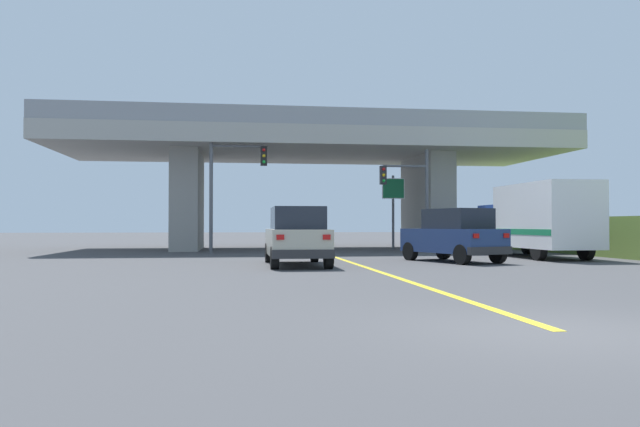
{
  "coord_description": "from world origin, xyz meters",
  "views": [
    {
      "loc": [
        -4.24,
        -7.75,
        1.42
      ],
      "look_at": [
        -0.39,
        21.09,
        1.94
      ],
      "focal_mm": 34.93,
      "sensor_mm": 36.0,
      "label": 1
    }
  ],
  "objects_px": {
    "traffic_signal_farside": "(229,177)",
    "sedan_oncoming": "(291,230)",
    "suv_lead": "(297,236)",
    "traffic_signal_nearside": "(411,189)",
    "semi_truck_distant": "(286,223)",
    "suv_crossing": "(454,235)",
    "box_truck": "(538,219)",
    "highway_sign": "(393,197)"
  },
  "relations": [
    {
      "from": "suv_crossing",
      "to": "traffic_signal_farside",
      "type": "height_order",
      "value": "traffic_signal_farside"
    },
    {
      "from": "box_truck",
      "to": "traffic_signal_farside",
      "type": "relative_size",
      "value": 1.21
    },
    {
      "from": "box_truck",
      "to": "traffic_signal_nearside",
      "type": "height_order",
      "value": "traffic_signal_nearside"
    },
    {
      "from": "sedan_oncoming",
      "to": "traffic_signal_nearside",
      "type": "height_order",
      "value": "traffic_signal_nearside"
    },
    {
      "from": "semi_truck_distant",
      "to": "traffic_signal_nearside",
      "type": "bearing_deg",
      "value": -81.83
    },
    {
      "from": "box_truck",
      "to": "semi_truck_distant",
      "type": "xyz_separation_m",
      "value": [
        -8.13,
        35.3,
        -0.05
      ]
    },
    {
      "from": "sedan_oncoming",
      "to": "highway_sign",
      "type": "distance_m",
      "value": 12.82
    },
    {
      "from": "traffic_signal_farside",
      "to": "highway_sign",
      "type": "relative_size",
      "value": 1.44
    },
    {
      "from": "sedan_oncoming",
      "to": "semi_truck_distant",
      "type": "distance_m",
      "value": 14.65
    },
    {
      "from": "traffic_signal_farside",
      "to": "sedan_oncoming",
      "type": "bearing_deg",
      "value": 73.67
    },
    {
      "from": "suv_crossing",
      "to": "box_truck",
      "type": "relative_size",
      "value": 0.64
    },
    {
      "from": "highway_sign",
      "to": "sedan_oncoming",
      "type": "bearing_deg",
      "value": 112.33
    },
    {
      "from": "traffic_signal_nearside",
      "to": "semi_truck_distant",
      "type": "height_order",
      "value": "traffic_signal_nearside"
    },
    {
      "from": "box_truck",
      "to": "semi_truck_distant",
      "type": "distance_m",
      "value": 36.22
    },
    {
      "from": "box_truck",
      "to": "highway_sign",
      "type": "relative_size",
      "value": 1.75
    },
    {
      "from": "suv_crossing",
      "to": "sedan_oncoming",
      "type": "relative_size",
      "value": 1.07
    },
    {
      "from": "box_truck",
      "to": "semi_truck_distant",
      "type": "height_order",
      "value": "box_truck"
    },
    {
      "from": "suv_crossing",
      "to": "semi_truck_distant",
      "type": "distance_m",
      "value": 37.94
    },
    {
      "from": "suv_crossing",
      "to": "sedan_oncoming",
      "type": "distance_m",
      "value": 23.55
    },
    {
      "from": "highway_sign",
      "to": "semi_truck_distant",
      "type": "distance_m",
      "value": 26.68
    },
    {
      "from": "highway_sign",
      "to": "box_truck",
      "type": "bearing_deg",
      "value": -65.55
    },
    {
      "from": "suv_lead",
      "to": "traffic_signal_farside",
      "type": "distance_m",
      "value": 10.38
    },
    {
      "from": "box_truck",
      "to": "sedan_oncoming",
      "type": "relative_size",
      "value": 1.68
    },
    {
      "from": "suv_crossing",
      "to": "traffic_signal_nearside",
      "type": "distance_m",
      "value": 8.74
    },
    {
      "from": "highway_sign",
      "to": "suv_lead",
      "type": "bearing_deg",
      "value": -117.7
    },
    {
      "from": "traffic_signal_nearside",
      "to": "semi_truck_distant",
      "type": "relative_size",
      "value": 0.81
    },
    {
      "from": "traffic_signal_nearside",
      "to": "highway_sign",
      "type": "xyz_separation_m",
      "value": [
        -0.17,
        3.03,
        -0.26
      ]
    },
    {
      "from": "suv_lead",
      "to": "traffic_signal_farside",
      "type": "relative_size",
      "value": 0.8
    },
    {
      "from": "suv_lead",
      "to": "semi_truck_distant",
      "type": "xyz_separation_m",
      "value": [
        2.65,
        39.09,
        0.58
      ]
    },
    {
      "from": "box_truck",
      "to": "traffic_signal_farside",
      "type": "height_order",
      "value": "traffic_signal_farside"
    },
    {
      "from": "traffic_signal_farside",
      "to": "semi_truck_distant",
      "type": "xyz_separation_m",
      "value": [
        5.09,
        29.39,
        -2.22
      ]
    },
    {
      "from": "suv_lead",
      "to": "box_truck",
      "type": "relative_size",
      "value": 0.66
    },
    {
      "from": "suv_lead",
      "to": "traffic_signal_nearside",
      "type": "distance_m",
      "value": 12.11
    },
    {
      "from": "traffic_signal_farside",
      "to": "semi_truck_distant",
      "type": "relative_size",
      "value": 0.92
    },
    {
      "from": "traffic_signal_nearside",
      "to": "traffic_signal_farside",
      "type": "relative_size",
      "value": 0.88
    },
    {
      "from": "traffic_signal_nearside",
      "to": "suv_crossing",
      "type": "bearing_deg",
      "value": -94.95
    },
    {
      "from": "traffic_signal_nearside",
      "to": "traffic_signal_farside",
      "type": "bearing_deg",
      "value": -179.84
    },
    {
      "from": "suv_lead",
      "to": "highway_sign",
      "type": "relative_size",
      "value": 1.15
    },
    {
      "from": "suv_crossing",
      "to": "box_truck",
      "type": "height_order",
      "value": "box_truck"
    },
    {
      "from": "box_truck",
      "to": "semi_truck_distant",
      "type": "bearing_deg",
      "value": 102.96
    },
    {
      "from": "traffic_signal_nearside",
      "to": "box_truck",
      "type": "bearing_deg",
      "value": -56.62
    },
    {
      "from": "box_truck",
      "to": "traffic_signal_farside",
      "type": "distance_m",
      "value": 14.64
    }
  ]
}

